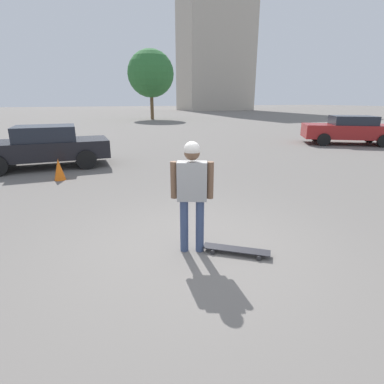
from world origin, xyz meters
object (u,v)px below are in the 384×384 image
(skateboard, at_px, (236,250))
(car_parked_far, at_px, (349,129))
(traffic_cone, at_px, (59,170))
(person, at_px, (192,185))
(car_parked_near, at_px, (44,146))

(skateboard, bearing_deg, car_parked_far, -107.23)
(car_parked_far, bearing_deg, traffic_cone, 42.14)
(car_parked_far, bearing_deg, person, 65.47)
(car_parked_near, distance_m, traffic_cone, 2.16)
(skateboard, relative_size, car_parked_far, 0.19)
(skateboard, xyz_separation_m, car_parked_far, (-11.49, -7.74, 0.69))
(skateboard, height_order, traffic_cone, traffic_cone)
(skateboard, bearing_deg, car_parked_near, -31.76)
(skateboard, distance_m, car_parked_far, 13.87)
(person, height_order, car_parked_near, person)
(car_parked_near, distance_m, car_parked_far, 14.26)
(person, bearing_deg, car_parked_near, 131.63)
(car_parked_near, xyz_separation_m, car_parked_far, (-14.26, 0.10, 0.03))
(skateboard, relative_size, traffic_cone, 1.47)
(skateboard, xyz_separation_m, car_parked_near, (2.76, -7.84, 0.66))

